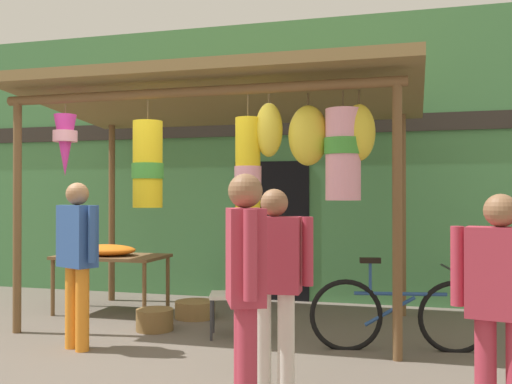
{
  "coord_description": "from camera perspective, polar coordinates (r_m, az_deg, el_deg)",
  "views": [
    {
      "loc": [
        2.57,
        -5.63,
        1.49
      ],
      "look_at": [
        0.77,
        0.91,
        1.54
      ],
      "focal_mm": 40.75,
      "sensor_mm": 36.0,
      "label": 1
    }
  ],
  "objects": [
    {
      "name": "passerby_at_right",
      "position": [
        3.75,
        -1.06,
        -8.49
      ],
      "size": [
        0.36,
        0.55,
        1.64
      ],
      "color": "#B23347",
      "rests_on": "ground_plane"
    },
    {
      "name": "flower_heap_on_table",
      "position": [
        7.64,
        -14.39,
        -5.54
      ],
      "size": [
        0.77,
        0.54,
        0.14
      ],
      "color": "orange",
      "rests_on": "display_table"
    },
    {
      "name": "display_table",
      "position": [
        7.7,
        -14.0,
        -6.57
      ],
      "size": [
        1.36,
        0.78,
        0.74
      ],
      "color": "brown",
      "rests_on": "ground_plane"
    },
    {
      "name": "folding_chair",
      "position": [
        6.28,
        -1.94,
        -9.52
      ],
      "size": [
        0.5,
        0.5,
        0.84
      ],
      "color": "beige",
      "rests_on": "ground_plane"
    },
    {
      "name": "shopper_by_bananas",
      "position": [
        5.95,
        -17.14,
        -5.56
      ],
      "size": [
        0.55,
        0.37,
        1.63
      ],
      "color": "orange",
      "rests_on": "ground_plane"
    },
    {
      "name": "customer_foreground",
      "position": [
        4.44,
        1.81,
        -8.0
      ],
      "size": [
        0.59,
        0.24,
        1.55
      ],
      "color": "silver",
      "rests_on": "ground_plane"
    },
    {
      "name": "vendor_in_orange",
      "position": [
        3.91,
        22.91,
        -9.41
      ],
      "size": [
        0.58,
        0.3,
        1.51
      ],
      "color": "#B23347",
      "rests_on": "ground_plane"
    },
    {
      "name": "wicker_basket_by_table",
      "position": [
        6.72,
        -9.92,
        -12.25
      ],
      "size": [
        0.41,
        0.41,
        0.24
      ],
      "primitive_type": "cylinder",
      "color": "brown",
      "rests_on": "ground_plane"
    },
    {
      "name": "ground_plane",
      "position": [
        6.37,
        -9.13,
        -13.99
      ],
      "size": [
        30.0,
        30.0,
        0.0
      ],
      "primitive_type": "plane",
      "color": "#60564C"
    },
    {
      "name": "wicker_basket_spare",
      "position": [
        7.31,
        -6.01,
        -11.4
      ],
      "size": [
        0.49,
        0.49,
        0.21
      ],
      "primitive_type": "cylinder",
      "color": "olive",
      "rests_on": "ground_plane"
    },
    {
      "name": "market_stall_canopy",
      "position": [
        6.64,
        -2.79,
        7.72
      ],
      "size": [
        4.56,
        2.56,
        2.83
      ],
      "color": "brown",
      "rests_on": "ground_plane"
    },
    {
      "name": "shop_facade",
      "position": [
        8.69,
        -1.81,
        2.99
      ],
      "size": [
        9.7,
        0.29,
        4.03
      ],
      "color": "#47844C",
      "rests_on": "ground_plane"
    },
    {
      "name": "parked_bicycle",
      "position": [
        5.9,
        13.93,
        -11.61
      ],
      "size": [
        1.73,
        0.48,
        0.92
      ],
      "color": "black",
      "rests_on": "ground_plane"
    }
  ]
}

